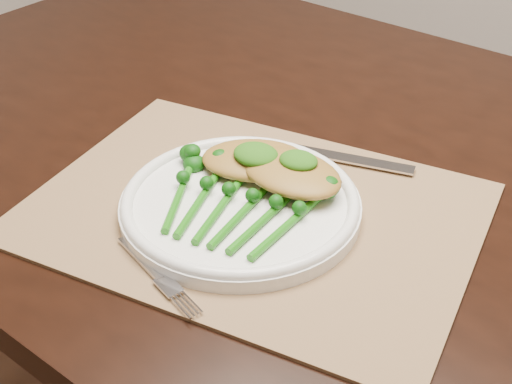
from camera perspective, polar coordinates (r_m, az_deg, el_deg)
The scene contains 10 objects.
dining_table at distance 1.16m, azimuth 6.36°, elevation -13.61°, with size 1.73×1.15×0.75m.
placemat at distance 0.82m, azimuth -0.25°, elevation -1.56°, with size 0.50×0.37×0.00m, color olive.
dinner_plate at distance 0.81m, azimuth -1.26°, elevation -0.92°, with size 0.27×0.27×0.02m.
knife at distance 0.92m, azimuth 4.59°, elevation 3.18°, with size 0.22×0.05×0.01m.
fork at distance 0.73m, azimuth -7.52°, elevation -6.97°, with size 0.14×0.07×0.00m.
chicken_fillet_left at distance 0.85m, azimuth -0.04°, elevation 2.58°, with size 0.13×0.09×0.03m, color #A2762F.
chicken_fillet_right at distance 0.82m, azimuth 2.82°, elevation 1.59°, with size 0.13×0.09×0.03m, color #A2762F.
pesto_dollop_left at distance 0.84m, azimuth -0.01°, elevation 3.02°, with size 0.06×0.05×0.02m, color #18490A.
pesto_dollop_right at distance 0.82m, azimuth 3.42°, elevation 2.53°, with size 0.05×0.04×0.02m, color #18490A.
broccolini_bundle at distance 0.79m, azimuth -1.91°, elevation -1.35°, with size 0.17×0.19×0.04m.
Camera 1 is at (0.18, -0.81, 1.24)m, focal length 50.00 mm.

